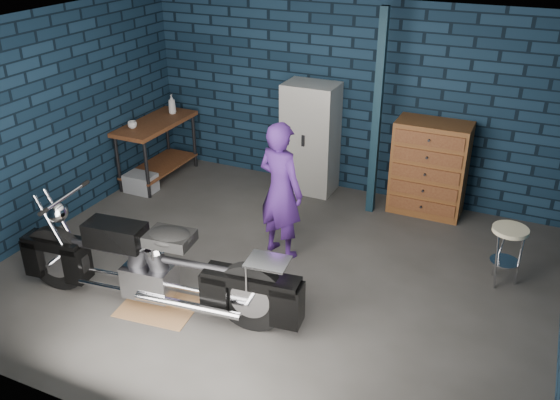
% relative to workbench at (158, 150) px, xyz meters
% --- Properties ---
extents(ground, '(6.00, 6.00, 0.00)m').
position_rel_workbench_xyz_m(ground, '(2.68, -1.63, -0.46)').
color(ground, '#454340').
rests_on(ground, ground).
extents(room_walls, '(6.02, 5.01, 2.71)m').
position_rel_workbench_xyz_m(room_walls, '(2.68, -1.08, 1.45)').
color(room_walls, black).
rests_on(room_walls, ground).
extents(support_post, '(0.10, 0.10, 2.70)m').
position_rel_workbench_xyz_m(support_post, '(3.23, 0.32, 0.90)').
color(support_post, '#102632').
rests_on(support_post, ground).
extents(workbench, '(0.60, 1.40, 0.91)m').
position_rel_workbench_xyz_m(workbench, '(0.00, 0.00, 0.00)').
color(workbench, brown).
rests_on(workbench, ground).
extents(drip_mat, '(0.84, 0.67, 0.01)m').
position_rel_workbench_xyz_m(drip_mat, '(1.88, -2.72, -0.45)').
color(drip_mat, '#946340').
rests_on(drip_mat, ground).
extents(motorcycle, '(2.69, 1.00, 1.16)m').
position_rel_workbench_xyz_m(motorcycle, '(1.88, -2.72, 0.12)').
color(motorcycle, black).
rests_on(motorcycle, ground).
extents(person, '(0.69, 0.55, 1.65)m').
position_rel_workbench_xyz_m(person, '(2.58, -1.20, 0.37)').
color(person, '#3F1C6B').
rests_on(person, ground).
extents(storage_bin, '(0.43, 0.31, 0.27)m').
position_rel_workbench_xyz_m(storage_bin, '(0.02, -0.50, -0.32)').
color(storage_bin, gray).
rests_on(storage_bin, ground).
extents(locker, '(0.74, 0.53, 1.58)m').
position_rel_workbench_xyz_m(locker, '(2.21, 0.60, 0.34)').
color(locker, beige).
rests_on(locker, ground).
extents(tool_chest, '(0.95, 0.53, 1.27)m').
position_rel_workbench_xyz_m(tool_chest, '(3.91, 0.60, 0.18)').
color(tool_chest, brown).
rests_on(tool_chest, ground).
extents(shop_stool, '(0.40, 0.40, 0.69)m').
position_rel_workbench_xyz_m(shop_stool, '(5.06, -0.76, -0.11)').
color(shop_stool, beige).
rests_on(shop_stool, ground).
extents(cup_a, '(0.16, 0.16, 0.10)m').
position_rel_workbench_xyz_m(cup_a, '(-0.12, -0.37, 0.51)').
color(cup_a, beige).
rests_on(cup_a, workbench).
extents(bottle, '(0.15, 0.15, 0.29)m').
position_rel_workbench_xyz_m(bottle, '(0.02, 0.43, 0.60)').
color(bottle, gray).
rests_on(bottle, workbench).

